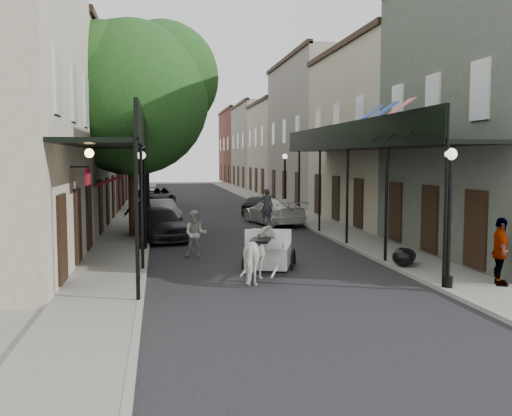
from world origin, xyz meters
name	(u,v)px	position (x,y,z in m)	size (l,w,h in m)	color
ground	(281,281)	(0.00, 0.00, 0.00)	(140.00, 140.00, 0.00)	gray
road	(215,214)	(0.00, 20.00, 0.01)	(8.00, 90.00, 0.01)	black
sidewalk_left	(134,215)	(-5.00, 20.00, 0.06)	(2.20, 90.00, 0.12)	gray
sidewalk_right	(292,212)	(5.00, 20.00, 0.06)	(2.20, 90.00, 0.12)	gray
building_row_left	(91,136)	(-8.60, 30.00, 5.25)	(5.00, 80.00, 10.50)	#C2B89B
building_row_right	(307,138)	(8.60, 30.00, 5.25)	(5.00, 80.00, 10.50)	gray
gallery_left	(124,146)	(-4.79, 6.98, 4.05)	(2.20, 18.05, 4.88)	black
gallery_right	(358,146)	(4.79, 6.98, 4.05)	(2.20, 18.05, 4.88)	black
tree_near	(141,92)	(-4.20, 10.18, 6.49)	(7.31, 6.80, 9.63)	#382619
tree_far	(147,125)	(-4.25, 24.18, 5.84)	(6.45, 6.00, 8.61)	#382619
lamppost_right_near	(449,216)	(4.10, -2.00, 2.05)	(0.32, 0.32, 3.71)	black
lamppost_left	(142,198)	(-4.10, 6.00, 2.05)	(0.32, 0.32, 3.71)	black
lamppost_right_far	(285,183)	(4.10, 18.00, 2.05)	(0.32, 0.32, 3.71)	black
horse	(260,255)	(-0.63, 0.04, 0.79)	(0.85, 1.87, 1.58)	silver
carriage	(270,235)	(0.12, 2.38, 1.03)	(2.08, 2.62, 2.64)	black
pedestrian_walking	(195,234)	(-2.20, 4.41, 0.85)	(0.83, 0.65, 1.71)	#A4A39A
pedestrian_sidewalk_left	(136,209)	(-4.57, 12.29, 1.09)	(1.25, 0.72, 1.93)	gray
pedestrian_sidewalk_right	(500,252)	(5.63, -2.00, 1.04)	(1.08, 0.45, 1.85)	gray
car_left_near	(159,223)	(-3.47, 9.00, 0.75)	(1.78, 4.42, 1.51)	black
car_left_mid	(161,212)	(-3.37, 15.31, 0.66)	(1.39, 3.98, 1.31)	gray
car_left_far	(157,197)	(-3.60, 27.03, 0.72)	(2.38, 5.17, 1.44)	black
car_right_near	(274,211)	(2.60, 14.00, 0.71)	(1.98, 4.87, 1.41)	silver
car_right_far	(258,205)	(2.60, 19.00, 0.64)	(1.52, 3.78, 1.29)	black
trash_bags	(405,257)	(4.32, 1.17, 0.40)	(0.97, 1.12, 0.61)	black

